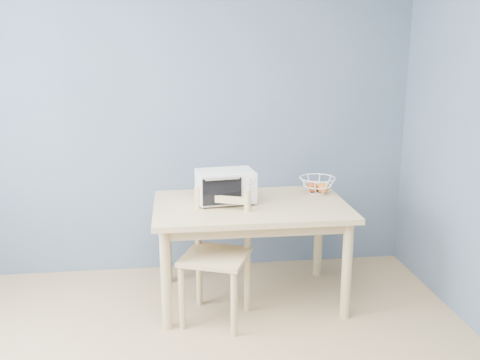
{
  "coord_description": "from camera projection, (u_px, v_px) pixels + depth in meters",
  "views": [
    {
      "loc": [
        0.04,
        -2.11,
        1.86
      ],
      "look_at": [
        0.49,
        1.57,
        0.93
      ],
      "focal_mm": 40.0,
      "sensor_mm": 36.0,
      "label": 1
    }
  ],
  "objects": [
    {
      "name": "fruit_basket",
      "position": [
        317.0,
        185.0,
        4.14
      ],
      "size": [
        0.36,
        0.36,
        0.13
      ],
      "rotation": [
        0.0,
        0.0,
        0.38
      ],
      "color": "white",
      "rests_on": "dining_table"
    },
    {
      "name": "dining_chair",
      "position": [
        217.0,
        257.0,
        3.68
      ],
      "size": [
        0.55,
        0.55,
        0.91
      ],
      "rotation": [
        0.0,
        0.0,
        -0.38
      ],
      "color": "tan",
      "rests_on": "ground"
    },
    {
      "name": "dining_table",
      "position": [
        251.0,
        217.0,
        3.9
      ],
      "size": [
        1.4,
        0.9,
        0.75
      ],
      "color": "tan",
      "rests_on": "ground"
    },
    {
      "name": "toaster_oven",
      "position": [
        223.0,
        186.0,
        3.87
      ],
      "size": [
        0.44,
        0.34,
        0.24
      ],
      "rotation": [
        0.0,
        0.0,
        0.11
      ],
      "color": "silver",
      "rests_on": "dining_table"
    },
    {
      "name": "room",
      "position": [
        167.0,
        189.0,
        2.17
      ],
      "size": [
        4.01,
        4.51,
        2.61
      ],
      "color": "#A4815B",
      "rests_on": "ground"
    }
  ]
}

